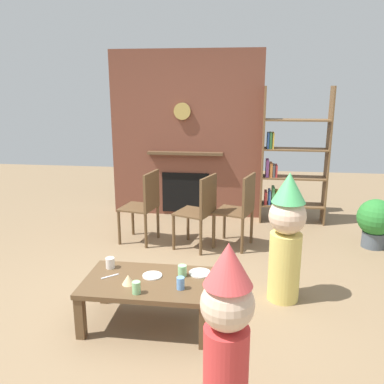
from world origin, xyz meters
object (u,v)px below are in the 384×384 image
(paper_cup_near_left, at_px, (181,283))
(potted_plant_tall, at_px, (376,220))
(bookshelf, at_px, (288,163))
(dining_chair_left, at_px, (145,203))
(child_in_pink, at_px, (286,234))
(dining_chair_right, at_px, (241,207))
(paper_cup_center, at_px, (136,288))
(paper_plate_front, at_px, (152,276))
(child_with_cone_hat, at_px, (227,329))
(birthday_cake_slice, at_px, (128,279))
(paper_cup_far_left, at_px, (110,263))
(paper_cup_near_right, at_px, (182,271))
(dining_chair_middle, at_px, (201,208))
(coffee_table, at_px, (149,287))
(paper_plate_rear, at_px, (200,273))

(paper_cup_near_left, relative_size, potted_plant_tall, 0.16)
(bookshelf, height_order, dining_chair_left, bookshelf)
(child_in_pink, bearing_deg, dining_chair_right, -96.63)
(paper_cup_center, relative_size, dining_chair_right, 0.11)
(paper_cup_near_left, bearing_deg, paper_plate_front, 145.73)
(paper_cup_center, distance_m, potted_plant_tall, 3.20)
(child_with_cone_hat, bearing_deg, birthday_cake_slice, 8.28)
(paper_cup_near_left, relative_size, child_with_cone_hat, 0.09)
(bookshelf, relative_size, paper_cup_far_left, 20.45)
(child_with_cone_hat, height_order, dining_chair_left, child_with_cone_hat)
(paper_cup_near_right, bearing_deg, dining_chair_middle, 90.34)
(paper_cup_near_right, bearing_deg, paper_cup_center, -131.97)
(coffee_table, relative_size, child_in_pink, 0.88)
(paper_cup_near_left, relative_size, dining_chair_left, 0.11)
(paper_cup_near_right, distance_m, dining_chair_left, 1.79)
(birthday_cake_slice, height_order, potted_plant_tall, potted_plant_tall)
(paper_cup_center, xyz_separation_m, child_with_cone_hat, (0.71, -0.68, 0.15))
(coffee_table, height_order, paper_plate_front, paper_plate_front)
(bookshelf, bearing_deg, potted_plant_tall, -41.10)
(bookshelf, bearing_deg, dining_chair_middle, -133.30)
(paper_plate_rear, distance_m, dining_chair_left, 1.80)
(paper_cup_near_right, bearing_deg, coffee_table, -156.84)
(paper_cup_near_right, relative_size, child_with_cone_hat, 0.08)
(paper_cup_far_left, bearing_deg, paper_cup_center, -49.77)
(paper_plate_rear, bearing_deg, potted_plant_tall, 42.68)
(paper_cup_near_right, relative_size, paper_cup_far_left, 1.00)
(paper_cup_near_left, height_order, dining_chair_left, dining_chair_left)
(paper_plate_rear, bearing_deg, paper_cup_center, -138.36)
(child_with_cone_hat, xyz_separation_m, dining_chair_right, (0.05, 2.63, -0.07))
(potted_plant_tall, bearing_deg, child_with_cone_hat, -120.21)
(paper_plate_front, xyz_separation_m, dining_chair_right, (0.70, 1.66, 0.12))
(dining_chair_middle, height_order, potted_plant_tall, dining_chair_middle)
(paper_cup_center, bearing_deg, child_in_pink, 33.19)
(paper_cup_near_left, distance_m, paper_cup_center, 0.34)
(bookshelf, height_order, paper_cup_near_right, bookshelf)
(coffee_table, bearing_deg, paper_plate_front, 77.55)
(bookshelf, distance_m, paper_cup_far_left, 3.15)
(birthday_cake_slice, xyz_separation_m, child_with_cone_hat, (0.81, -0.81, 0.16))
(birthday_cake_slice, bearing_deg, paper_cup_center, -52.87)
(paper_cup_center, bearing_deg, potted_plant_tall, 42.49)
(birthday_cake_slice, bearing_deg, dining_chair_left, 99.76)
(dining_chair_right, distance_m, potted_plant_tall, 1.63)
(child_in_pink, xyz_separation_m, dining_chair_left, (-1.58, 1.21, -0.12))
(coffee_table, relative_size, paper_cup_center, 10.97)
(child_in_pink, relative_size, dining_chair_right, 1.32)
(dining_chair_right, bearing_deg, paper_cup_center, 87.05)
(bookshelf, xyz_separation_m, dining_chair_middle, (-1.10, -1.17, -0.34))
(paper_cup_near_right, xyz_separation_m, dining_chair_right, (0.45, 1.62, 0.08))
(dining_chair_left, bearing_deg, paper_cup_near_right, 125.33)
(paper_cup_near_left, xyz_separation_m, child_with_cone_hat, (0.39, -0.79, 0.15))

